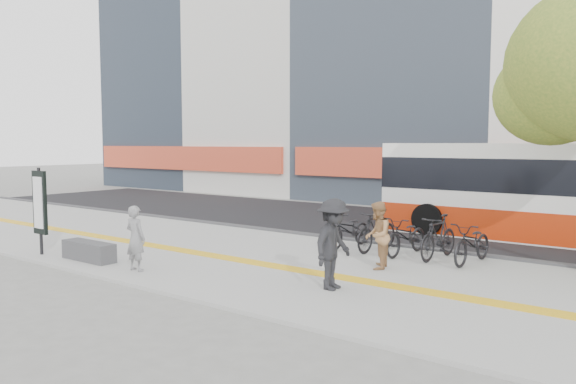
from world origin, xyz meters
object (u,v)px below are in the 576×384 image
Objects in this scene: seated_woman at (136,238)px; signboard at (40,204)px; pedestrian_dark at (333,244)px; bench at (89,251)px; bus at (568,196)px; pedestrian_tan at (377,235)px.

signboard is at bearing 2.02° from seated_woman.
bench is at bearing 97.72° from pedestrian_dark.
signboard is 14.31m from bus.
pedestrian_dark is at bearing -14.43° from pedestrian_tan.
seated_woman is 0.82× the size of pedestrian_dark.
bus is at bearing -128.15° from seated_woman.
pedestrian_dark is at bearing -166.27° from seated_woman.
signboard is 3.46m from seated_woman.
bus is at bearing 138.09° from pedestrian_tan.
signboard is at bearing -82.94° from pedestrian_tan.
bench is 0.15× the size of bus.
signboard is at bearing -135.63° from bus.
pedestrian_dark is (4.32, 1.30, 0.16)m from seated_woman.
signboard is at bearing -169.19° from bench.
pedestrian_dark is at bearing 11.71° from signboard.
pedestrian_dark is at bearing -106.63° from bus.
bus is 6.88m from pedestrian_tan.
seated_woman is 5.36m from pedestrian_tan.
bench is 6.29m from pedestrian_dark.
signboard is 0.21× the size of bus.
bench is 1.11× the size of seated_woman.
seated_woman is at bearing 102.52° from pedestrian_dark.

